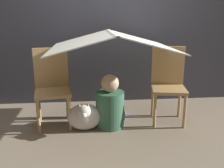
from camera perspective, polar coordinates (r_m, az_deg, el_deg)
ground_plane at (r=2.92m, az=0.43°, el=-10.82°), size 8.80×8.80×0.00m
wall_back at (r=3.72m, az=-1.33°, el=14.80°), size 7.00×0.05×2.50m
chair_left at (r=3.04m, az=-13.51°, el=-0.11°), size 0.46×0.46×0.92m
chair_right at (r=3.17m, az=12.73°, el=0.54°), size 0.47×0.47×0.92m
sheet_canopy at (r=2.85m, az=0.00°, el=9.90°), size 1.39×1.16×0.20m
person_front at (r=2.95m, az=-0.46°, el=-4.91°), size 0.33×0.33×0.64m
dog at (r=2.89m, az=-6.33°, el=-7.32°), size 0.39×0.35×0.38m
floor_cushion at (r=3.33m, az=-1.08°, el=-6.48°), size 0.43×0.34×0.10m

